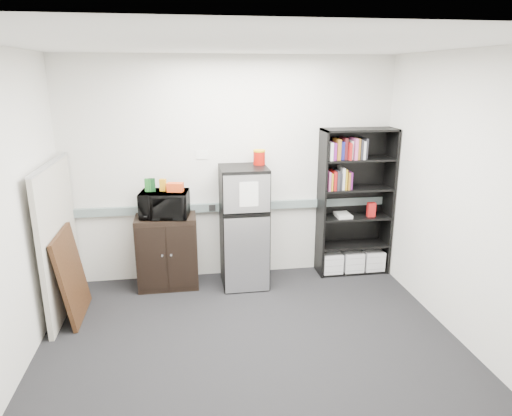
# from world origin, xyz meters

# --- Properties ---
(floor) EXTENTS (4.00, 4.00, 0.00)m
(floor) POSITION_xyz_m (0.00, 0.00, 0.00)
(floor) COLOR black
(floor) RESTS_ON ground
(wall_back) EXTENTS (4.00, 0.02, 2.70)m
(wall_back) POSITION_xyz_m (0.00, 1.75, 1.35)
(wall_back) COLOR silver
(wall_back) RESTS_ON floor
(wall_right) EXTENTS (0.02, 3.50, 2.70)m
(wall_right) POSITION_xyz_m (2.00, 0.00, 1.35)
(wall_right) COLOR silver
(wall_right) RESTS_ON floor
(wall_left) EXTENTS (0.02, 3.50, 2.70)m
(wall_left) POSITION_xyz_m (-2.00, 0.00, 1.35)
(wall_left) COLOR silver
(wall_left) RESTS_ON floor
(ceiling) EXTENTS (4.00, 3.50, 0.02)m
(ceiling) POSITION_xyz_m (0.00, 0.00, 2.70)
(ceiling) COLOR white
(ceiling) RESTS_ON wall_back
(electrical_raceway) EXTENTS (3.92, 0.05, 0.10)m
(electrical_raceway) POSITION_xyz_m (0.00, 1.72, 0.90)
(electrical_raceway) COLOR slate
(electrical_raceway) RESTS_ON wall_back
(wall_note) EXTENTS (0.14, 0.00, 0.10)m
(wall_note) POSITION_xyz_m (-0.35, 1.74, 1.55)
(wall_note) COLOR white
(wall_note) RESTS_ON wall_back
(bookshelf) EXTENTS (0.90, 0.34, 1.85)m
(bookshelf) POSITION_xyz_m (1.53, 1.57, 0.91)
(bookshelf) COLOR black
(bookshelf) RESTS_ON floor
(cubicle_partition) EXTENTS (0.06, 1.30, 1.62)m
(cubicle_partition) POSITION_xyz_m (-1.90, 1.08, 0.81)
(cubicle_partition) COLOR #A29C90
(cubicle_partition) RESTS_ON floor
(cabinet) EXTENTS (0.70, 0.47, 0.88)m
(cabinet) POSITION_xyz_m (-0.81, 1.50, 0.44)
(cabinet) COLOR black
(cabinet) RESTS_ON floor
(microwave) EXTENTS (0.59, 0.44, 0.30)m
(microwave) POSITION_xyz_m (-0.81, 1.48, 1.03)
(microwave) COLOR black
(microwave) RESTS_ON cabinet
(snack_box_a) EXTENTS (0.08, 0.06, 0.15)m
(snack_box_a) POSITION_xyz_m (-0.98, 1.52, 1.26)
(snack_box_a) COLOR #1B6121
(snack_box_a) RESTS_ON microwave
(snack_box_b) EXTENTS (0.07, 0.06, 0.15)m
(snack_box_b) POSITION_xyz_m (-0.94, 1.52, 1.26)
(snack_box_b) COLOR #0B3313
(snack_box_b) RESTS_ON microwave
(snack_box_c) EXTENTS (0.08, 0.07, 0.14)m
(snack_box_c) POSITION_xyz_m (-0.82, 1.52, 1.25)
(snack_box_c) COLOR orange
(snack_box_c) RESTS_ON microwave
(snack_bag) EXTENTS (0.20, 0.13, 0.10)m
(snack_bag) POSITION_xyz_m (-0.68, 1.47, 1.23)
(snack_bag) COLOR #DC4316
(snack_bag) RESTS_ON microwave
(refrigerator) EXTENTS (0.55, 0.57, 1.45)m
(refrigerator) POSITION_xyz_m (0.11, 1.42, 0.73)
(refrigerator) COLOR black
(refrigerator) RESTS_ON floor
(coffee_can) EXTENTS (0.14, 0.14, 0.19)m
(coffee_can) POSITION_xyz_m (0.31, 1.55, 1.55)
(coffee_can) COLOR #A31007
(coffee_can) RESTS_ON refrigerator
(framed_poster) EXTENTS (0.18, 0.73, 0.94)m
(framed_poster) POSITION_xyz_m (-1.77, 0.90, 0.47)
(framed_poster) COLOR black
(framed_poster) RESTS_ON floor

